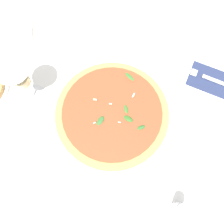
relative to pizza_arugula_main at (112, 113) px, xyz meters
The scene contains 7 objects.
ground_plane 0.02m from the pizza_arugula_main, 53.72° to the left, with size 6.00×6.00×0.00m, color white.
pizza_arugula_main is the anchor object (origin of this frame).
wine_glass 0.28m from the pizza_arugula_main, 10.01° to the left, with size 0.09×0.09×0.16m.
napkin 0.36m from the pizza_arugula_main, 135.13° to the right, with size 0.15×0.10×0.01m.
fork 0.35m from the pizza_arugula_main, 134.25° to the right, with size 0.21×0.02×0.00m.
side_plate_white 0.38m from the pizza_arugula_main, 33.11° to the right, with size 0.20×0.20×0.02m.
shaker_pepper 0.32m from the pizza_arugula_main, 148.05° to the left, with size 0.03×0.03×0.07m.
Camera 1 is at (-0.10, 0.19, 0.66)m, focal length 35.00 mm.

